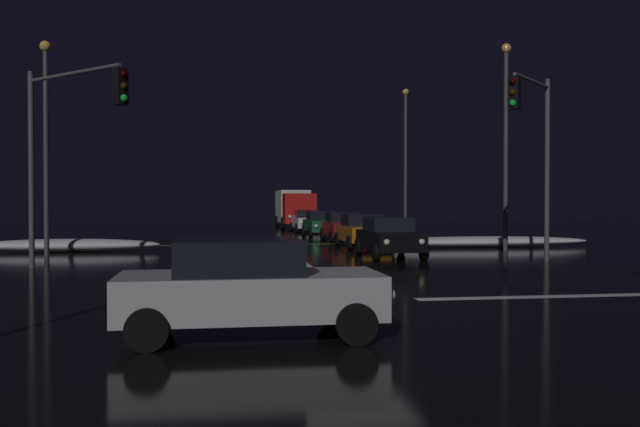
# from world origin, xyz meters

# --- Properties ---
(ground) EXTENTS (120.00, 120.00, 0.10)m
(ground) POSITION_xyz_m (0.00, 0.00, -0.05)
(ground) COLOR black
(stop_line_north) EXTENTS (0.35, 14.70, 0.01)m
(stop_line_north) POSITION_xyz_m (0.00, 8.56, 0.00)
(stop_line_north) COLOR white
(stop_line_north) RESTS_ON ground
(centre_line_ns) EXTENTS (22.00, 0.15, 0.01)m
(centre_line_ns) POSITION_xyz_m (0.00, 20.16, 0.00)
(centre_line_ns) COLOR yellow
(centre_line_ns) RESTS_ON ground
(snow_bank_left_curb) EXTENTS (7.93, 1.50, 0.56)m
(snow_bank_left_curb) POSITION_xyz_m (-9.36, 16.45, 0.28)
(snow_bank_left_curb) COLOR white
(snow_bank_left_curb) RESTS_ON ground
(snow_bank_right_curb) EXTENTS (11.14, 1.50, 0.51)m
(snow_bank_right_curb) POSITION_xyz_m (9.36, 16.61, 0.26)
(snow_bank_right_curb) COLOR white
(snow_bank_right_curb) RESTS_ON ground
(sedan_black) EXTENTS (2.02, 4.33, 1.57)m
(sedan_black) POSITION_xyz_m (3.66, 11.39, 0.80)
(sedan_black) COLOR black
(sedan_black) RESTS_ON ground
(sedan_orange) EXTENTS (2.02, 4.33, 1.57)m
(sedan_orange) POSITION_xyz_m (3.86, 17.24, 0.80)
(sedan_orange) COLOR #C66014
(sedan_orange) RESTS_ON ground
(sedan_red) EXTENTS (2.02, 4.33, 1.57)m
(sedan_red) POSITION_xyz_m (3.97, 22.60, 0.80)
(sedan_red) COLOR maroon
(sedan_red) RESTS_ON ground
(sedan_green) EXTENTS (2.02, 4.33, 1.57)m
(sedan_green) POSITION_xyz_m (3.61, 27.92, 0.80)
(sedan_green) COLOR #14512D
(sedan_green) RESTS_ON ground
(sedan_white) EXTENTS (2.02, 4.33, 1.57)m
(sedan_white) POSITION_xyz_m (3.58, 34.40, 0.80)
(sedan_white) COLOR silver
(sedan_white) RESTS_ON ground
(box_truck) EXTENTS (2.68, 8.28, 3.08)m
(box_truck) POSITION_xyz_m (3.50, 41.26, 1.71)
(box_truck) COLOR red
(box_truck) RESTS_ON ground
(sedan_silver_crossing) EXTENTS (4.33, 2.02, 1.57)m
(sedan_silver_crossing) POSITION_xyz_m (-2.59, -3.67, 0.80)
(sedan_silver_crossing) COLOR #B7B7BC
(sedan_silver_crossing) RESTS_ON ground
(traffic_signal_nw) EXTENTS (3.54, 3.54, 6.39)m
(traffic_signal_nw) POSITION_xyz_m (-7.60, 7.60, 4.43)
(traffic_signal_nw) COLOR #4C4C51
(traffic_signal_nw) RESTS_ON ground
(traffic_signal_ne) EXTENTS (2.67, 2.67, 6.64)m
(traffic_signal_ne) POSITION_xyz_m (7.99, 7.99, 4.52)
(traffic_signal_ne) COLOR #4C4C51
(traffic_signal_ne) RESTS_ON ground
(streetlamp_left_near) EXTENTS (0.44, 0.44, 8.55)m
(streetlamp_left_near) POSITION_xyz_m (-9.66, 14.16, 4.96)
(streetlamp_left_near) COLOR #424247
(streetlamp_left_near) RESTS_ON ground
(streetlamp_right_far) EXTENTS (0.44, 0.44, 9.69)m
(streetlamp_right_far) POSITION_xyz_m (9.66, 30.16, 5.54)
(streetlamp_right_far) COLOR #424247
(streetlamp_right_far) RESTS_ON ground
(streetlamp_right_near) EXTENTS (0.44, 0.44, 9.12)m
(streetlamp_right_near) POSITION_xyz_m (9.66, 14.16, 5.25)
(streetlamp_right_near) COLOR #424247
(streetlamp_right_near) RESTS_ON ground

